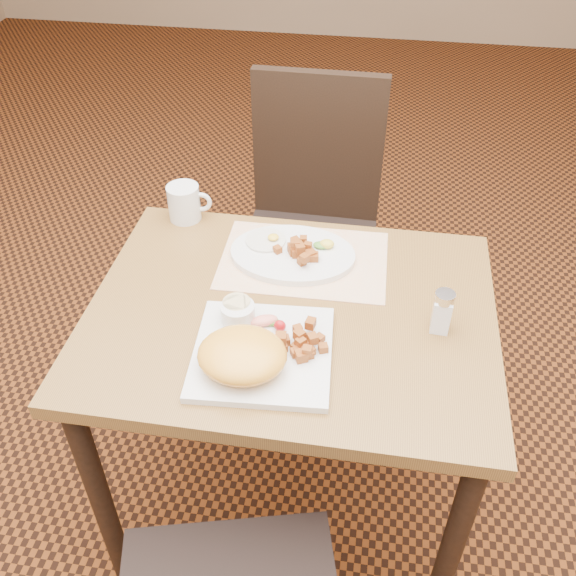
{
  "coord_description": "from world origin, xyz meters",
  "views": [
    {
      "loc": [
        0.16,
        -1.04,
        1.7
      ],
      "look_at": [
        -0.01,
        -0.01,
        0.82
      ],
      "focal_mm": 40.0,
      "sensor_mm": 36.0,
      "label": 1
    }
  ],
  "objects_px": {
    "plate_square": "(263,353)",
    "salt_shaker": "(442,311)",
    "plate_oval": "(293,254)",
    "coffee_mug": "(185,203)",
    "chair_far": "(312,214)",
    "table": "(291,344)"
  },
  "relations": [
    {
      "from": "plate_oval",
      "to": "salt_shaker",
      "type": "bearing_deg",
      "value": -29.83
    },
    {
      "from": "table",
      "to": "plate_oval",
      "type": "distance_m",
      "value": 0.22
    },
    {
      "from": "chair_far",
      "to": "coffee_mug",
      "type": "xyz_separation_m",
      "value": [
        -0.29,
        -0.38,
        0.26
      ]
    },
    {
      "from": "plate_square",
      "to": "coffee_mug",
      "type": "bearing_deg",
      "value": 122.35
    },
    {
      "from": "chair_far",
      "to": "salt_shaker",
      "type": "distance_m",
      "value": 0.84
    },
    {
      "from": "table",
      "to": "chair_far",
      "type": "bearing_deg",
      "value": 93.26
    },
    {
      "from": "salt_shaker",
      "to": "plate_oval",
      "type": "bearing_deg",
      "value": 150.17
    },
    {
      "from": "plate_square",
      "to": "salt_shaker",
      "type": "xyz_separation_m",
      "value": [
        0.36,
        0.14,
        0.04
      ]
    },
    {
      "from": "table",
      "to": "salt_shaker",
      "type": "height_order",
      "value": "salt_shaker"
    },
    {
      "from": "chair_far",
      "to": "coffee_mug",
      "type": "height_order",
      "value": "chair_far"
    },
    {
      "from": "chair_far",
      "to": "plate_square",
      "type": "xyz_separation_m",
      "value": [
        0.0,
        -0.85,
        0.22
      ]
    },
    {
      "from": "table",
      "to": "coffee_mug",
      "type": "bearing_deg",
      "value": 136.21
    },
    {
      "from": "salt_shaker",
      "to": "coffee_mug",
      "type": "bearing_deg",
      "value": 153.35
    },
    {
      "from": "plate_square",
      "to": "plate_oval",
      "type": "bearing_deg",
      "value": 88.2
    },
    {
      "from": "plate_oval",
      "to": "coffee_mug",
      "type": "xyz_separation_m",
      "value": [
        -0.3,
        0.13,
        0.04
      ]
    },
    {
      "from": "plate_square",
      "to": "salt_shaker",
      "type": "height_order",
      "value": "salt_shaker"
    },
    {
      "from": "plate_oval",
      "to": "chair_far",
      "type": "bearing_deg",
      "value": 91.66
    },
    {
      "from": "salt_shaker",
      "to": "chair_far",
      "type": "bearing_deg",
      "value": 116.99
    },
    {
      "from": "coffee_mug",
      "to": "chair_far",
      "type": "bearing_deg",
      "value": 53.04
    },
    {
      "from": "chair_far",
      "to": "salt_shaker",
      "type": "bearing_deg",
      "value": 117.86
    },
    {
      "from": "table",
      "to": "plate_oval",
      "type": "height_order",
      "value": "plate_oval"
    },
    {
      "from": "plate_square",
      "to": "plate_oval",
      "type": "height_order",
      "value": "plate_oval"
    }
  ]
}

